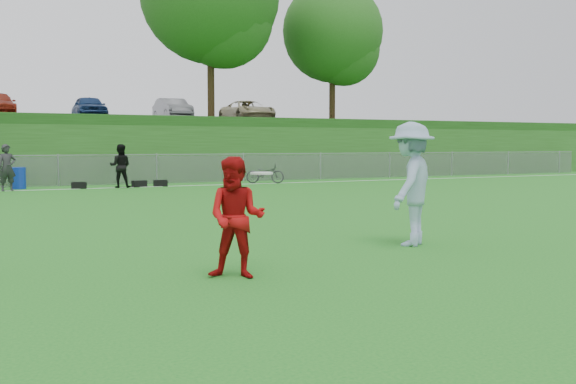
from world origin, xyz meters
TOP-DOWN VIEW (x-y plane):
  - ground at (0.00, 0.00)m, footprint 120.00×120.00m
  - sideline_far at (0.00, 18.00)m, footprint 60.00×0.10m
  - fence at (0.00, 20.00)m, footprint 58.00×0.06m
  - berm at (0.00, 31.00)m, footprint 120.00×18.00m
  - parking_lot at (0.00, 33.00)m, footprint 120.00×12.00m
  - tree_green_near at (8.16, 24.42)m, footprint 7.14×7.14m
  - tree_green_far at (16.16, 25.92)m, footprint 5.88×5.88m
  - car_row at (-1.17, 32.00)m, footprint 32.04×5.18m
  - gear_bags at (1.07, 18.10)m, footprint 7.06×0.47m
  - player_red_center at (0.15, 0.26)m, footprint 0.95×0.90m
  - player_blue at (3.74, 1.49)m, footprint 1.53×1.43m
  - frisbee at (0.65, 0.61)m, footprint 0.30×0.30m
  - recycling_bin at (-1.55, 19.00)m, footprint 0.73×0.73m
  - bicycle at (8.30, 18.19)m, footprint 1.72×1.22m

SIDE VIEW (x-z plane):
  - ground at x=0.00m, z-range 0.00..0.00m
  - sideline_far at x=0.00m, z-range 0.00..0.01m
  - gear_bags at x=1.07m, z-range 0.00..0.26m
  - recycling_bin at x=-1.55m, z-range 0.00..0.82m
  - bicycle at x=8.30m, z-range 0.00..0.86m
  - fence at x=0.00m, z-range 0.00..1.30m
  - player_red_center at x=0.15m, z-range 0.00..1.54m
  - player_blue at x=3.74m, z-range 0.00..2.07m
  - frisbee at x=0.65m, z-range 1.30..1.33m
  - berm at x=0.00m, z-range 0.00..3.00m
  - parking_lot at x=0.00m, z-range 3.00..3.10m
  - car_row at x=-1.17m, z-range 3.10..4.54m
  - tree_green_far at x=16.16m, z-range 3.87..12.06m
  - tree_green_near at x=8.16m, z-range 4.06..14.00m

